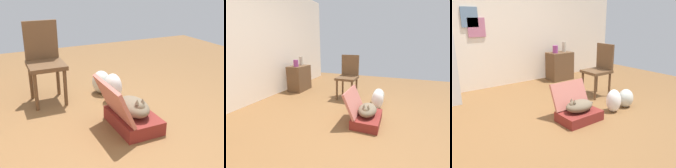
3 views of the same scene
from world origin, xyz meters
TOP-DOWN VIEW (x-y plane):
  - ground_plane at (0.00, 0.00)m, footprint 7.68×7.68m
  - wall_back at (-0.00, 2.26)m, footprint 6.40×0.15m
  - suitcase_base at (0.13, -0.22)m, footprint 0.61×0.41m
  - suitcase_lid at (0.13, 0.01)m, footprint 0.61×0.20m
  - cat at (0.12, -0.22)m, footprint 0.52×0.28m
  - plastic_bag_white at (0.78, -0.29)m, footprint 0.24×0.23m
  - plastic_bag_clear at (1.11, -0.27)m, footprint 0.27×0.24m
  - side_table at (1.29, 1.85)m, footprint 0.58×0.38m
  - vase_tall at (1.14, 1.82)m, footprint 0.12×0.12m
  - vase_short at (1.43, 1.87)m, footprint 0.09×0.09m
  - chair at (1.19, 0.44)m, footprint 0.47×0.44m

SIDE VIEW (x-z plane):
  - ground_plane at x=0.00m, z-range 0.00..0.00m
  - suitcase_base at x=0.13m, z-range 0.00..0.14m
  - plastic_bag_clear at x=1.11m, z-range 0.00..0.31m
  - plastic_bag_white at x=0.78m, z-range 0.00..0.36m
  - cat at x=0.12m, z-range 0.12..0.34m
  - side_table at x=1.29m, z-range 0.00..0.66m
  - suitcase_lid at x=0.13m, z-range 0.14..0.53m
  - chair at x=1.19m, z-range 0.04..1.02m
  - vase_tall at x=1.14m, z-range 0.66..0.83m
  - vase_short at x=1.43m, z-range 0.66..0.89m
  - wall_back at x=0.00m, z-range 0.00..2.60m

